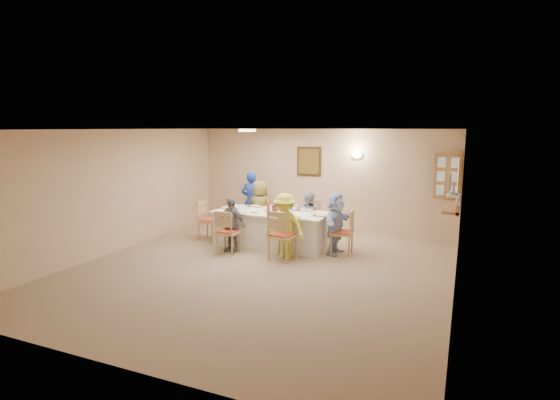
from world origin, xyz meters
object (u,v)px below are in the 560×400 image
at_px(chair_front_left, 228,231).
at_px(chair_back_right, 310,221).
at_px(chair_back_left, 262,215).
at_px(diner_back_right, 308,217).
at_px(diner_back_left, 260,209).
at_px(chair_left_end, 209,220).
at_px(caregiver, 252,201).
at_px(diner_front_right, 285,226).
at_px(chair_front_right, 283,235).
at_px(serving_hatch, 460,181).
at_px(condiment_ketchup, 269,206).
at_px(dining_table, 271,229).
at_px(desk_fan, 452,187).
at_px(diner_front_left, 231,224).
at_px(diner_right_end, 336,223).
at_px(chair_right_end, 342,232).

bearing_deg(chair_front_left, chair_back_right, -127.97).
xyz_separation_m(chair_back_left, diner_back_right, (1.20, -0.12, 0.07)).
bearing_deg(chair_back_right, diner_back_right, -97.71).
bearing_deg(diner_back_left, chair_left_end, 41.16).
xyz_separation_m(chair_back_left, chair_back_right, (1.20, 0.00, -0.04)).
distance_m(chair_left_end, caregiver, 1.29).
bearing_deg(chair_left_end, chair_front_left, -129.88).
height_order(chair_front_left, diner_back_left, diner_back_left).
xyz_separation_m(diner_back_right, diner_front_right, (0.00, -1.36, 0.08)).
relative_size(diner_back_left, caregiver, 0.89).
bearing_deg(chair_front_left, chair_back_left, -91.10).
bearing_deg(chair_back_left, chair_front_right, -54.69).
bearing_deg(serving_hatch, condiment_ketchup, -167.33).
distance_m(chair_back_right, diner_back_left, 1.22).
xyz_separation_m(dining_table, chair_back_right, (0.60, 0.80, 0.07)).
bearing_deg(serving_hatch, desk_fan, -94.66).
height_order(chair_front_left, diner_front_left, diner_front_left).
bearing_deg(diner_front_left, caregiver, 110.86).
distance_m(dining_table, chair_front_right, 1.01).
relative_size(serving_hatch, desk_fan, 5.00).
bearing_deg(diner_front_left, condiment_ketchup, 59.62).
xyz_separation_m(chair_front_left, chair_front_right, (1.20, -0.00, 0.05)).
bearing_deg(diner_front_left, diner_back_left, 97.04).
bearing_deg(chair_back_right, condiment_ketchup, -138.14).
bearing_deg(chair_left_end, diner_right_end, -89.78).
xyz_separation_m(chair_left_end, diner_back_right, (2.15, 0.68, 0.12)).
bearing_deg(condiment_ketchup, chair_front_right, -51.19).
relative_size(chair_back_right, diner_front_left, 0.79).
height_order(diner_front_right, caregiver, caregiver).
bearing_deg(condiment_ketchup, chair_back_right, 49.57).
height_order(chair_front_right, diner_front_left, diner_front_left).
relative_size(chair_back_left, condiment_ketchup, 4.76).
xyz_separation_m(diner_front_left, condiment_ketchup, (0.54, 0.70, 0.29)).
height_order(dining_table, chair_front_left, chair_front_left).
relative_size(chair_front_left, diner_back_left, 0.68).
distance_m(diner_front_left, diner_right_end, 2.13).
relative_size(chair_front_left, diner_front_right, 0.70).
xyz_separation_m(diner_back_left, caregiver, (-0.45, 0.47, 0.08)).
distance_m(chair_back_left, chair_front_left, 1.60).
relative_size(serving_hatch, diner_right_end, 1.19).
bearing_deg(diner_back_left, chair_right_end, 168.01).
distance_m(dining_table, diner_front_left, 0.93).
distance_m(desk_fan, dining_table, 3.78).
bearing_deg(serving_hatch, chair_right_end, -157.88).
distance_m(diner_front_left, caregiver, 1.89).
xyz_separation_m(chair_front_right, caregiver, (-1.65, 1.95, 0.24)).
bearing_deg(caregiver, serving_hatch, 167.95).
bearing_deg(desk_fan, diner_right_end, 167.17).
xyz_separation_m(chair_front_right, diner_front_left, (-1.20, 0.12, 0.08)).
height_order(desk_fan, chair_back_right, desk_fan).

